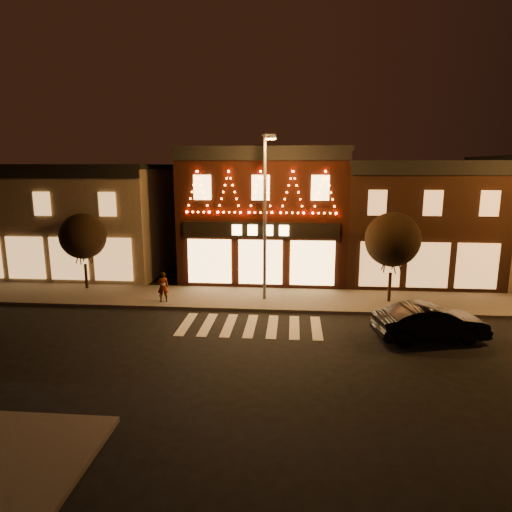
# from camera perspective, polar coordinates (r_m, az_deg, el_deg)

# --- Properties ---
(ground) EXTENTS (120.00, 120.00, 0.00)m
(ground) POSITION_cam_1_polar(r_m,az_deg,el_deg) (16.83, -2.06, -13.78)
(ground) COLOR black
(ground) RESTS_ON ground
(sidewalk_far) EXTENTS (44.00, 4.00, 0.15)m
(sidewalk_far) POSITION_cam_1_polar(r_m,az_deg,el_deg) (24.17, 4.98, -5.63)
(sidewalk_far) COLOR #47423D
(sidewalk_far) RESTS_ON ground
(building_left) EXTENTS (12.20, 8.28, 7.30)m
(building_left) POSITION_cam_1_polar(r_m,az_deg,el_deg) (32.87, -22.14, 4.53)
(building_left) COLOR #675F49
(building_left) RESTS_ON ground
(building_pulp) EXTENTS (10.20, 8.34, 8.30)m
(building_pulp) POSITION_cam_1_polar(r_m,az_deg,el_deg) (29.29, 1.19, 5.61)
(building_pulp) COLOR #33130B
(building_pulp) RESTS_ON ground
(building_right_a) EXTENTS (9.20, 8.28, 7.50)m
(building_right_a) POSITION_cam_1_polar(r_m,az_deg,el_deg) (30.27, 19.49, 4.38)
(building_right_a) COLOR #351C12
(building_right_a) RESTS_ON ground
(streetlamp_mid) EXTENTS (0.75, 1.96, 8.56)m
(streetlamp_mid) POSITION_cam_1_polar(r_m,az_deg,el_deg) (22.80, 1.24, 6.46)
(streetlamp_mid) COLOR #59595E
(streetlamp_mid) RESTS_ON sidewalk_far
(tree_left) EXTENTS (2.63, 2.63, 4.39)m
(tree_left) POSITION_cam_1_polar(r_m,az_deg,el_deg) (27.30, -21.43, 2.38)
(tree_left) COLOR black
(tree_left) RESTS_ON sidewalk_far
(tree_right) EXTENTS (2.83, 2.83, 4.73)m
(tree_right) POSITION_cam_1_polar(r_m,az_deg,el_deg) (23.88, 17.22, 2.03)
(tree_right) COLOR black
(tree_right) RESTS_ON sidewalk_far
(dark_sedan) EXTENTS (4.85, 2.44, 1.53)m
(dark_sedan) POSITION_cam_1_polar(r_m,az_deg,el_deg) (20.07, 21.57, -7.99)
(dark_sedan) COLOR black
(dark_sedan) RESTS_ON ground
(pedestrian) EXTENTS (0.69, 0.57, 1.62)m
(pedestrian) POSITION_cam_1_polar(r_m,az_deg,el_deg) (23.79, -11.92, -3.91)
(pedestrian) COLOR gray
(pedestrian) RESTS_ON sidewalk_far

